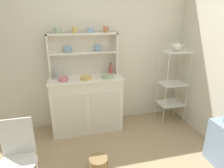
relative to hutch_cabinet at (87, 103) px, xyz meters
name	(u,v)px	position (x,y,z in m)	size (l,w,h in m)	color
wall_back	(89,50)	(0.10, 0.26, 0.80)	(3.84, 0.05, 2.50)	silver
hutch_cabinet	(87,103)	(0.00, 0.00, 0.00)	(1.10, 0.45, 0.88)	white
hutch_shelf_unit	(83,51)	(0.00, 0.16, 0.81)	(1.03, 0.18, 0.64)	silver
bakers_rack	(173,80)	(1.41, -0.10, 0.31)	(0.40, 0.32, 1.24)	silver
wire_chair	(18,154)	(-0.79, -1.10, 0.07)	(0.36, 0.36, 0.85)	white
floor_basket	(98,164)	(0.01, -0.93, -0.37)	(0.22, 0.22, 0.16)	#93754C
cup_sage_0	(57,30)	(-0.35, 0.12, 1.11)	(0.10, 0.08, 0.09)	#9EB78E
cup_gold_1	(74,30)	(-0.11, 0.12, 1.12)	(0.08, 0.06, 0.09)	#DBB760
cup_sky_2	(90,30)	(0.11, 0.12, 1.11)	(0.10, 0.08, 0.08)	#8EB2D1
cup_terracotta_3	(106,29)	(0.34, 0.12, 1.12)	(0.08, 0.07, 0.09)	#C67556
bowl_mixing_large	(63,79)	(-0.32, -0.07, 0.45)	(0.14, 0.14, 0.06)	#D17A84
bowl_floral_medium	(86,78)	(0.00, -0.07, 0.45)	(0.16, 0.16, 0.05)	#DBB760
bowl_cream_small	(107,76)	(0.32, -0.07, 0.45)	(0.17, 0.17, 0.05)	#9EB78E
jam_bottle	(111,70)	(0.41, 0.09, 0.50)	(0.06, 0.06, 0.19)	#B74C47
utensil_jar	(57,74)	(-0.41, 0.08, 0.49)	(0.08, 0.08, 0.25)	#B2B7C6
porcelain_teapot	(176,47)	(1.41, -0.10, 0.85)	(0.22, 0.13, 0.15)	white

